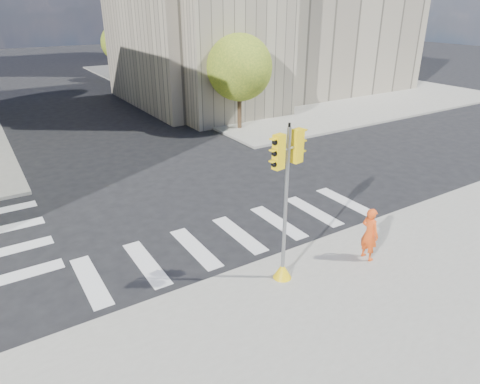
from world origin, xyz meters
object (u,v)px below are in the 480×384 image
(traffic_signal, at_px, (285,217))
(lamp_far, at_px, (144,40))
(lamp_near, at_px, (215,53))
(photographer, at_px, (370,234))

(traffic_signal, bearing_deg, lamp_far, 64.58)
(lamp_near, height_order, photographer, lamp_near)
(lamp_near, relative_size, photographer, 4.51)
(photographer, bearing_deg, lamp_near, -14.82)
(lamp_far, distance_m, photographer, 34.41)
(lamp_near, xyz_separation_m, traffic_signal, (-8.53, -19.16, -2.37))
(lamp_far, relative_size, traffic_signal, 1.68)
(lamp_near, bearing_deg, lamp_far, 90.00)
(traffic_signal, xyz_separation_m, photographer, (3.01, -0.62, -1.16))
(lamp_far, bearing_deg, lamp_near, -90.00)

